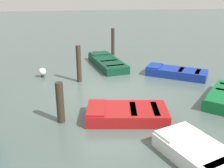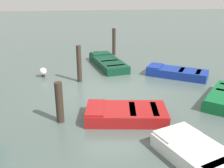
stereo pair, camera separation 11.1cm
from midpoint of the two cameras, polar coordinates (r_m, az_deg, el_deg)
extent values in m
plane|color=#4C5B56|center=(11.52, 0.27, -1.63)|extent=(80.00, 80.00, 0.00)
cube|color=#0C3823|center=(15.12, -0.66, 4.56)|extent=(3.76, 1.98, 0.40)
cube|color=maroon|center=(15.08, -0.66, 5.07)|extent=(3.18, 1.60, 0.04)
cube|color=#0C3823|center=(16.34, -2.24, 6.59)|extent=(1.01, 1.27, 0.06)
cube|color=maroon|center=(14.82, -0.33, 4.96)|extent=(0.40, 1.00, 0.04)
cube|color=maroon|center=(13.93, 1.00, 3.95)|extent=(0.40, 1.00, 0.04)
cube|color=navy|center=(13.73, 13.92, 2.31)|extent=(2.48, 3.05, 0.40)
cube|color=silver|center=(13.69, 13.97, 2.87)|extent=(2.04, 2.55, 0.04)
cube|color=navy|center=(13.91, 9.43, 3.86)|extent=(1.18, 1.07, 0.06)
cube|color=#A4A49F|center=(13.64, 14.88, 2.90)|extent=(0.83, 0.63, 0.04)
cube|color=#A4A49F|center=(13.54, 18.19, 2.42)|extent=(0.83, 0.63, 0.04)
cube|color=maroon|center=(9.15, 3.42, -6.37)|extent=(1.77, 2.87, 0.40)
cube|color=black|center=(9.09, 3.44, -5.59)|extent=(1.41, 2.43, 0.04)
cube|color=maroon|center=(9.06, -3.25, -5.04)|extent=(1.34, 0.76, 0.06)
cube|color=black|center=(9.09, 4.73, -5.36)|extent=(1.12, 0.35, 0.04)
cube|color=black|center=(9.17, 9.40, -5.33)|extent=(1.12, 0.35, 0.04)
cube|color=silver|center=(7.26, 20.64, -15.61)|extent=(3.43, 2.35, 0.40)
cube|color=#334772|center=(7.18, 20.78, -14.70)|extent=(2.88, 1.92, 0.04)
cube|color=silver|center=(7.84, 14.10, -9.99)|extent=(1.07, 1.34, 0.06)
cube|color=navy|center=(7.04, 22.30, -15.30)|extent=(0.55, 1.01, 0.04)
cube|color=#0F602D|center=(10.26, 22.54, -3.52)|extent=(1.16, 1.22, 0.06)
cylinder|color=#33281E|center=(12.55, -6.78, 4.29)|extent=(0.23, 0.23, 1.74)
cylinder|color=#33281E|center=(17.59, 0.60, 9.03)|extent=(0.22, 0.22, 1.72)
cylinder|color=#33281E|center=(8.93, -10.83, -3.88)|extent=(0.26, 0.26, 1.40)
cylinder|color=#262626|center=(13.76, -14.21, 1.70)|extent=(0.16, 0.16, 0.12)
sphere|color=white|center=(13.68, -14.29, 2.65)|extent=(0.36, 0.36, 0.36)
camera|label=1|loc=(0.06, -89.72, 0.10)|focal=42.83mm
camera|label=2|loc=(0.06, 90.28, -0.10)|focal=42.83mm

